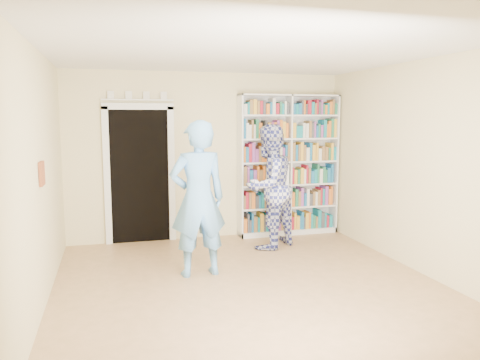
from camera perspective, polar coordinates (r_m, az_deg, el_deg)
The scene contains 11 objects.
floor at distance 5.59m, azimuth 1.47°, elevation -13.09°, with size 5.00×5.00×0.00m, color #99744A.
ceiling at distance 5.28m, azimuth 1.57°, elevation 15.48°, with size 5.00×5.00×0.00m, color white.
wall_back at distance 7.68m, azimuth -3.96°, elevation 2.92°, with size 4.50×4.50×0.00m, color beige.
wall_left at distance 5.09m, azimuth -23.49°, elevation -0.10°, with size 5.00×5.00×0.00m, color beige.
wall_right at distance 6.30m, azimuth 21.48°, elevation 1.37°, with size 5.00×5.00×0.00m, color beige.
bookshelf at distance 7.93m, azimuth 5.89°, elevation 1.88°, with size 1.71×0.32×2.36m.
doorway at distance 7.53m, azimuth -12.14°, elevation 1.37°, with size 1.10×0.08×2.43m.
wall_art at distance 5.28m, azimuth -23.01°, elevation 0.73°, with size 0.03×0.25×0.25m, color brown.
man_blue at distance 5.84m, azimuth -5.14°, elevation -2.31°, with size 0.71×0.47×1.95m, color #66A6E3.
man_plaid at distance 7.08m, azimuth 3.51°, elevation -0.83°, with size 0.91×0.71×1.88m, color navy.
paper_sheet at distance 6.95m, azimuth 5.34°, elevation 0.42°, with size 0.23×0.01×0.33m, color white.
Camera 1 is at (-1.53, -5.00, 1.98)m, focal length 35.00 mm.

